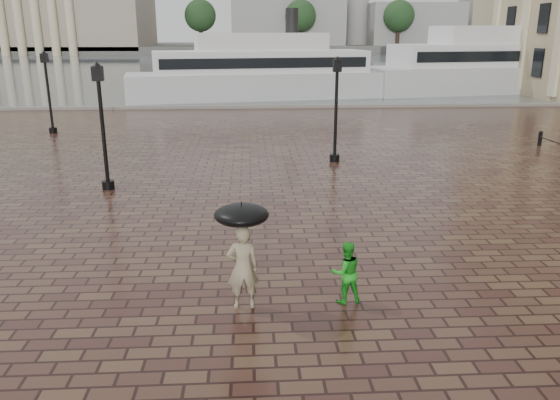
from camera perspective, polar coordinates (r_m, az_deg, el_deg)
name	(u,v)px	position (r m, az deg, el deg)	size (l,w,h in m)	color
ground	(292,322)	(11.14, 1.22, -12.61)	(300.00, 300.00, 0.00)	#351C18
harbour_water	(253,64)	(101.79, -2.87, 14.04)	(240.00, 240.00, 0.00)	#464F56
quay_edge	(259,108)	(42.01, -2.17, 9.59)	(80.00, 0.60, 0.30)	slate
far_shore	(251,48)	(169.70, -3.08, 15.62)	(300.00, 60.00, 2.00)	#4C4C47
distant_skyline	(421,17)	(167.01, 14.53, 18.00)	(102.50, 22.00, 33.00)	gray
far_trees	(251,16)	(147.69, -3.09, 18.66)	(188.00, 8.00, 13.50)	#2D2119
street_lamps	(155,106)	(25.53, -12.91, 9.53)	(15.44, 12.44, 4.40)	black
adult_pedestrian	(243,267)	(11.31, -3.92, -7.04)	(0.66, 0.43, 1.81)	#9C8F6E
child_pedestrian	(346,272)	(11.67, 6.90, -7.51)	(0.66, 0.52, 1.37)	green
ferry_near	(261,72)	(48.30, -1.99, 13.25)	(23.30, 9.25, 7.45)	beige
ferry_far	(496,65)	(57.21, 21.60, 12.96)	(25.91, 10.51, 8.27)	beige
umbrella	(242,215)	(10.89, -4.04, -1.56)	(1.10, 1.10, 1.17)	black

